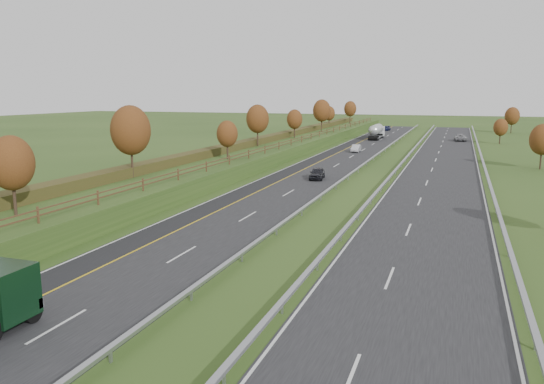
{
  "coord_description": "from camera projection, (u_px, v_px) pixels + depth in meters",
  "views": [
    {
      "loc": [
        18.65,
        -19.76,
        10.91
      ],
      "look_at": [
        3.19,
        24.03,
        2.2
      ],
      "focal_mm": 35.0,
      "sensor_mm": 36.0,
      "label": 1
    }
  ],
  "objects": [
    {
      "name": "hedge_left",
      "position": [
        240.0,
        145.0,
        86.48
      ],
      "size": [
        2.2,
        180.0,
        1.1
      ],
      "primitive_type": "cube",
      "color": "#3B3D18",
      "rests_on": "embankment_left"
    },
    {
      "name": "car_dark_near",
      "position": [
        317.0,
        173.0,
        67.82
      ],
      "size": [
        2.24,
        4.46,
        1.46
      ],
      "primitive_type": "imported",
      "rotation": [
        0.0,
        0.0,
        0.13
      ],
      "color": "black",
      "rests_on": "near_carriageway"
    },
    {
      "name": "lane_markings",
      "position": [
        371.0,
        166.0,
        79.82
      ],
      "size": [
        26.75,
        200.0,
        0.01
      ],
      "color": "silver",
      "rests_on": "near_carriageway"
    },
    {
      "name": "road_tanker",
      "position": [
        377.0,
        131.0,
        126.93
      ],
      "size": [
        2.4,
        11.22,
        3.46
      ],
      "color": "silver",
      "rests_on": "near_carriageway"
    },
    {
      "name": "hard_shoulder",
      "position": [
        307.0,
        163.0,
        83.26
      ],
      "size": [
        3.0,
        200.0,
        0.04
      ],
      "primitive_type": "cube",
      "color": "black",
      "rests_on": "ground"
    },
    {
      "name": "car_oncoming",
      "position": [
        460.0,
        137.0,
        121.67
      ],
      "size": [
        2.8,
        5.67,
        1.55
      ],
      "primitive_type": "imported",
      "rotation": [
        0.0,
        0.0,
        3.18
      ],
      "color": "#9C9CA0",
      "rests_on": "far_carriageway"
    },
    {
      "name": "car_silver_mid",
      "position": [
        356.0,
        148.0,
        98.88
      ],
      "size": [
        1.61,
        4.18,
        1.36
      ],
      "primitive_type": "imported",
      "rotation": [
        0.0,
        0.0,
        0.04
      ],
      "color": "silver",
      "rests_on": "near_carriageway"
    },
    {
      "name": "embankment_left",
      "position": [
        252.0,
        155.0,
        86.11
      ],
      "size": [
        12.0,
        200.0,
        2.0
      ],
      "primitive_type": "cube",
      "color": "#2D4719",
      "rests_on": "ground"
    },
    {
      "name": "median_barrier_far",
      "position": [
        401.0,
        164.0,
        78.39
      ],
      "size": [
        0.32,
        200.0,
        0.71
      ],
      "color": "#989AA0",
      "rests_on": "ground"
    },
    {
      "name": "median_barrier_near",
      "position": [
        367.0,
        162.0,
        80.06
      ],
      "size": [
        0.32,
        200.0,
        0.71
      ],
      "color": "#989AA0",
      "rests_on": "ground"
    },
    {
      "name": "near_carriageway",
      "position": [
        330.0,
        164.0,
        82.04
      ],
      "size": [
        10.5,
        200.0,
        0.04
      ],
      "primitive_type": "cube",
      "color": "black",
      "rests_on": "ground"
    },
    {
      "name": "car_small_far",
      "position": [
        386.0,
        128.0,
        155.04
      ],
      "size": [
        2.19,
        4.63,
        1.31
      ],
      "primitive_type": "imported",
      "rotation": [
        0.0,
        0.0,
        -0.08
      ],
      "color": "#14193F",
      "rests_on": "near_carriageway"
    },
    {
      "name": "trees_far",
      "position": [
        523.0,
        129.0,
        98.58
      ],
      "size": [
        8.45,
        118.6,
        7.12
      ],
      "color": "#2D2116",
      "rests_on": "ground"
    },
    {
      "name": "fence_left",
      "position": [
        277.0,
        145.0,
        83.94
      ],
      "size": [
        0.12,
        189.06,
        1.2
      ],
      "color": "#422B19",
      "rests_on": "embankment_left"
    },
    {
      "name": "trees_left",
      "position": [
        246.0,
        123.0,
        81.88
      ],
      "size": [
        6.64,
        164.3,
        7.66
      ],
      "color": "#2D2116",
      "rests_on": "embankment_left"
    },
    {
      "name": "outer_barrier_far",
      "position": [
        485.0,
        167.0,
        74.63
      ],
      "size": [
        0.32,
        200.0,
        0.71
      ],
      "color": "#989AA0",
      "rests_on": "ground"
    },
    {
      "name": "ground",
      "position": [
        377.0,
        171.0,
        74.79
      ],
      "size": [
        400.0,
        400.0,
        0.0
      ],
      "primitive_type": "plane",
      "color": "#2D4719",
      "rests_on": "ground"
    },
    {
      "name": "far_carriageway",
      "position": [
        441.0,
        169.0,
        76.64
      ],
      "size": [
        10.5,
        200.0,
        0.04
      ],
      "primitive_type": "cube",
      "color": "black",
      "rests_on": "ground"
    }
  ]
}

